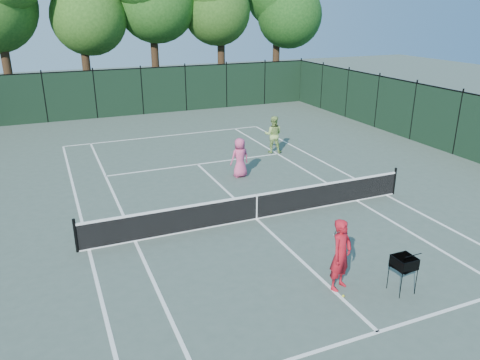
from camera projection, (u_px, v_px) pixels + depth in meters
name	position (u px, v px, depth m)	size (l,w,h in m)	color
ground	(256.00, 219.00, 15.88)	(90.00, 90.00, 0.00)	#47564B
sideline_doubles_left	(89.00, 250.00, 13.86)	(0.10, 23.77, 0.01)	white
sideline_doubles_right	(386.00, 195.00, 17.89)	(0.10, 23.77, 0.01)	white
sideline_singles_left	(135.00, 241.00, 14.37)	(0.10, 23.77, 0.01)	white
sideline_singles_right	(357.00, 201.00, 17.39)	(0.10, 23.77, 0.01)	white
baseline_far	(167.00, 136.00, 26.13)	(10.97, 0.10, 0.01)	white
service_line_near	(378.00, 332.00, 10.35)	(8.23, 0.10, 0.01)	white
service_line_far	(198.00, 164.00, 21.40)	(8.23, 0.10, 0.01)	white
center_service_line	(256.00, 219.00, 15.88)	(0.10, 12.80, 0.01)	white
tennis_net	(257.00, 206.00, 15.71)	(11.69, 0.09, 1.06)	black
fence_far	(142.00, 92.00, 30.89)	(24.00, 0.05, 3.00)	black
coach	(341.00, 255.00, 11.68)	(0.83, 0.90, 1.90)	#B01420
player_pink	(240.00, 158.00, 19.58)	(0.87, 0.61, 1.68)	#D54B7B
player_green	(273.00, 134.00, 22.85)	(1.11, 1.03, 1.82)	#9ABE5F
ball_hopper	(404.00, 263.00, 11.56)	(0.59, 0.59, 0.98)	black
loose_ball_midcourt	(343.00, 296.00, 11.59)	(0.07, 0.07, 0.07)	gold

